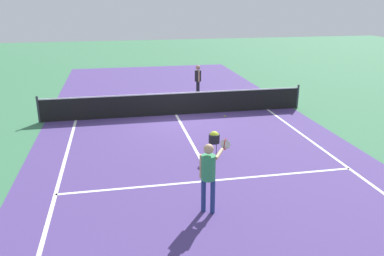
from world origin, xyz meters
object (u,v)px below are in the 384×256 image
at_px(player_near, 209,170).
at_px(tennis_ball_near_net, 225,116).
at_px(net, 176,103).
at_px(ball_hopper, 214,137).
at_px(player_far, 198,78).

bearing_deg(player_near, tennis_ball_near_net, 71.35).
distance_m(net, player_near, 7.98).
xyz_separation_m(player_near, ball_hopper, (0.91, 3.09, -0.38)).
bearing_deg(net, player_far, 62.07).
xyz_separation_m(net, player_near, (-0.49, -7.94, 0.57)).
xyz_separation_m(net, player_far, (1.58, 2.98, 0.46)).
relative_size(net, player_near, 6.53).
height_order(player_near, ball_hopper, player_near).
xyz_separation_m(net, ball_hopper, (0.43, -4.86, 0.18)).
height_order(net, ball_hopper, net).
height_order(net, player_far, player_far).
bearing_deg(player_far, net, -117.93).
bearing_deg(tennis_ball_near_net, ball_hopper, -110.22).
relative_size(player_far, ball_hopper, 1.78).
bearing_deg(net, tennis_ball_near_net, -20.00).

